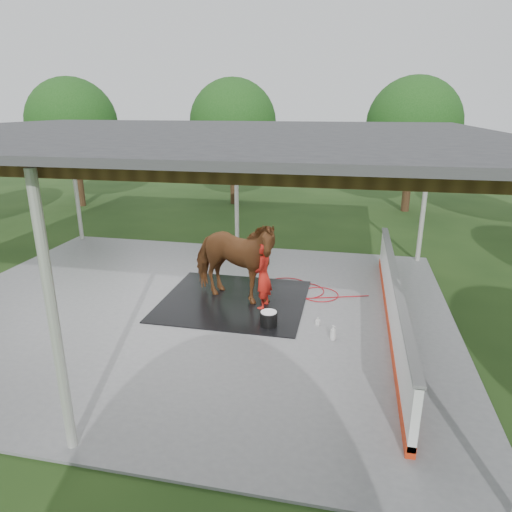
% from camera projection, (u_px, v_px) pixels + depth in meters
% --- Properties ---
extents(ground, '(100.00, 100.00, 0.00)m').
position_uv_depth(ground, '(189.00, 309.00, 10.76)').
color(ground, '#1E3814').
extents(concrete_slab, '(12.00, 10.00, 0.05)m').
position_uv_depth(concrete_slab, '(189.00, 308.00, 10.75)').
color(concrete_slab, slate).
rests_on(concrete_slab, ground).
extents(pavilion_structure, '(12.60, 10.60, 4.05)m').
position_uv_depth(pavilion_structure, '(180.00, 136.00, 9.51)').
color(pavilion_structure, beige).
rests_on(pavilion_structure, ground).
extents(dasher_board, '(0.16, 8.00, 1.15)m').
position_uv_depth(dasher_board, '(393.00, 303.00, 9.67)').
color(dasher_board, red).
rests_on(dasher_board, concrete_slab).
extents(tree_belt, '(28.00, 28.00, 5.80)m').
position_uv_depth(tree_belt, '(207.00, 142.00, 10.34)').
color(tree_belt, '#382314').
rests_on(tree_belt, ground).
extents(rubber_mat, '(3.42, 3.21, 0.03)m').
position_uv_depth(rubber_mat, '(234.00, 300.00, 11.09)').
color(rubber_mat, black).
rests_on(rubber_mat, concrete_slab).
extents(horse, '(2.66, 1.76, 2.06)m').
position_uv_depth(horse, '(233.00, 260.00, 10.76)').
color(horse, brown).
rests_on(horse, rubber_mat).
extents(handler, '(0.44, 0.61, 1.59)m').
position_uv_depth(handler, '(263.00, 276.00, 10.48)').
color(handler, red).
rests_on(handler, concrete_slab).
extents(wash_bucket, '(0.37, 0.37, 0.35)m').
position_uv_depth(wash_bucket, '(269.00, 319.00, 9.75)').
color(wash_bucket, black).
rests_on(wash_bucket, concrete_slab).
extents(soap_bottle_a, '(0.17, 0.17, 0.32)m').
position_uv_depth(soap_bottle_a, '(333.00, 333.00, 9.20)').
color(soap_bottle_a, silver).
rests_on(soap_bottle_a, concrete_slab).
extents(soap_bottle_b, '(0.11, 0.11, 0.18)m').
position_uv_depth(soap_bottle_b, '(318.00, 321.00, 9.84)').
color(soap_bottle_b, '#338CD8').
rests_on(soap_bottle_b, concrete_slab).
extents(hose_coil, '(2.69, 1.45, 0.02)m').
position_uv_depth(hose_coil, '(299.00, 290.00, 11.73)').
color(hose_coil, '#AF0C15').
rests_on(hose_coil, concrete_slab).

